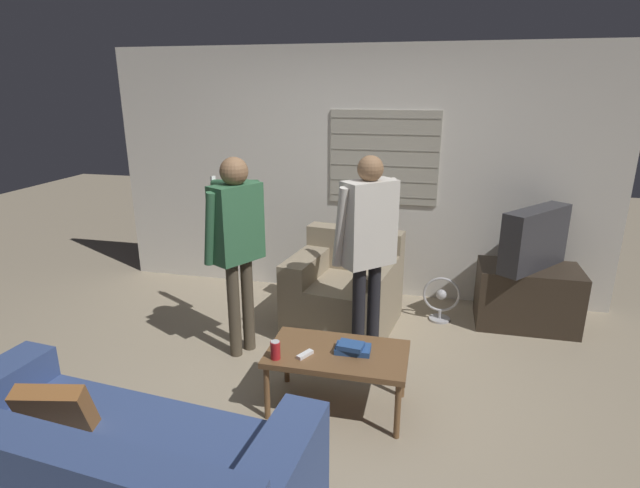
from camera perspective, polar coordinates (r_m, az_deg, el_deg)
ground_plane at (r=3.83m, az=-1.69°, el=-16.67°), size 16.00×16.00×0.00m
wall_back at (r=5.22m, az=3.97°, el=7.92°), size 5.20×0.08×2.55m
couch_blue at (r=2.93m, az=-23.41°, el=-23.38°), size 2.09×1.12×0.78m
armchair_beige at (r=4.68m, az=2.85°, el=-5.17°), size 1.05×0.99×0.86m
coffee_table at (r=3.48m, az=2.01°, el=-12.80°), size 0.95×0.54×0.44m
tv_stand at (r=5.05m, az=22.57°, el=-5.54°), size 0.90×0.53×0.57m
tv at (r=4.87m, az=23.32°, el=0.58°), size 0.67×0.76×0.55m
person_left_standing at (r=4.00m, az=-9.56°, el=1.28°), size 0.61×0.76×1.65m
person_right_standing at (r=3.76m, az=5.43°, el=0.69°), size 0.49×0.81×1.69m
book_stack at (r=3.44m, az=3.69°, el=-11.77°), size 0.24×0.17×0.07m
soda_can at (r=3.36m, az=-5.12°, el=-11.97°), size 0.07×0.07×0.13m
spare_remote at (r=3.40m, az=-1.73°, el=-12.52°), size 0.10×0.13×0.02m
floor_fan at (r=4.92m, az=13.66°, el=-6.13°), size 0.35×0.20×0.44m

